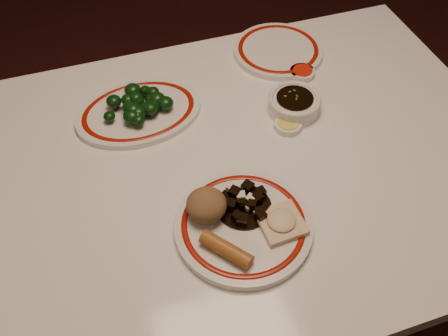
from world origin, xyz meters
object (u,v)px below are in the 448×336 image
broccoli_pile (140,105)px  soy_bowl (294,104)px  dining_table (249,183)px  main_plate (243,225)px  broccoli_plate (139,112)px  rice_mound (206,205)px  stirfry_heap (245,203)px  spring_roll (226,249)px  fried_wonton (281,222)px

broccoli_pile → soy_bowl: 0.36m
soy_bowl → dining_table: bearing=-143.9°
main_plate → broccoli_plate: size_ratio=0.92×
rice_mound → broccoli_plate: bearing=100.9°
main_plate → stirfry_heap: bearing=65.0°
spring_roll → soy_bowl: spring_roll is taller
broccoli_plate → rice_mound: bearing=-79.1°
spring_roll → soy_bowl: size_ratio=0.86×
rice_mound → broccoli_pile: (-0.06, 0.33, -0.01)m
spring_roll → dining_table: bearing=21.3°
stirfry_heap → dining_table: bearing=65.3°
main_plate → fried_wonton: size_ratio=3.33×
main_plate → dining_table: bearing=65.3°
broccoli_plate → spring_roll: bearing=-80.5°
dining_table → main_plate: main_plate is taller
dining_table → broccoli_plate: broccoli_plate is taller
dining_table → broccoli_pile: broccoli_pile is taller
main_plate → soy_bowl: bearing=50.7°
broccoli_pile → main_plate: bearing=-72.0°
main_plate → fried_wonton: fried_wonton is taller
dining_table → rice_mound: size_ratio=15.01×
main_plate → fried_wonton: (0.07, -0.03, 0.02)m
main_plate → spring_roll: spring_roll is taller
fried_wonton → soy_bowl: bearing=62.2°
main_plate → fried_wonton: bearing=-21.2°
main_plate → rice_mound: 0.08m
rice_mound → main_plate: bearing=-36.4°
main_plate → soy_bowl: soy_bowl is taller
broccoli_plate → broccoli_pile: bearing=-61.8°
dining_table → rice_mound: (-0.14, -0.13, 0.14)m
rice_mound → fried_wonton: bearing=-28.9°
rice_mound → stirfry_heap: rice_mound is taller
spring_roll → broccoli_plate: bearing=61.3°
dining_table → broccoli_plate: size_ratio=3.80×
fried_wonton → soy_bowl: size_ratio=0.71×
dining_table → spring_roll: size_ratio=11.44×
main_plate → stirfry_heap: (0.02, 0.04, 0.02)m
dining_table → spring_roll: spring_roll is taller
broccoli_plate → main_plate: bearing=-71.8°
broccoli_pile → soy_bowl: broccoli_pile is taller
dining_table → broccoli_pile: bearing=134.4°
rice_mound → fried_wonton: 0.15m
dining_table → rice_mound: bearing=-138.0°
main_plate → stirfry_heap: size_ratio=2.58×
spring_roll → fried_wonton: bearing=-25.7°
fried_wonton → broccoli_pile: 0.44m
main_plate → rice_mound: bearing=143.6°
broccoli_pile → stirfry_heap: bearing=-67.7°
main_plate → broccoli_plate: 0.40m
rice_mound → spring_roll: rice_mound is taller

